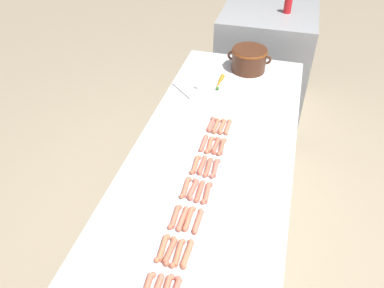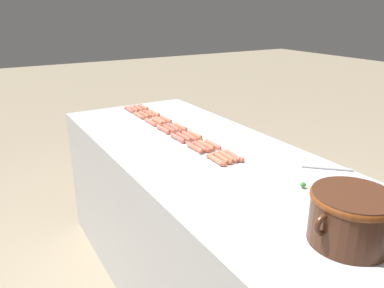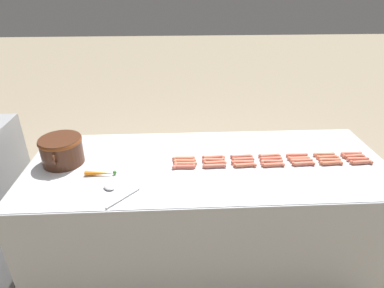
{
  "view_description": "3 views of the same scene",
  "coord_description": "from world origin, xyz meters",
  "px_view_note": "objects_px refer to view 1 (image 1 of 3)",
  "views": [
    {
      "loc": [
        0.3,
        -1.62,
        2.23
      ],
      "look_at": [
        -0.1,
        -0.13,
        0.95
      ],
      "focal_mm": 35.31,
      "sensor_mm": 36.0,
      "label": 1
    },
    {
      "loc": [
        0.98,
        1.5,
        1.56
      ],
      "look_at": [
        0.07,
        -0.03,
        0.92
      ],
      "focal_mm": 35.37,
      "sensor_mm": 36.0,
      "label": 2
    },
    {
      "loc": [
        -1.72,
        0.19,
        1.91
      ],
      "look_at": [
        0.13,
        0.09,
        0.94
      ],
      "focal_mm": 30.47,
      "sensor_mm": 36.0,
      "label": 3
    }
  ],
  "objects_px": {
    "hot_dog_3": "(186,187)",
    "hot_dog_5": "(204,143)",
    "hot_dog_25": "(215,168)",
    "hot_dog_12": "(210,145)",
    "hot_dog_23": "(198,221)",
    "hot_dog_1": "(163,248)",
    "hot_dog_20": "(222,126)",
    "hot_dog_22": "(187,254)",
    "hot_dog_6": "(211,124)",
    "hot_dog_17": "(200,191)",
    "hot_dog_18": "(208,167)",
    "hot_dog_16": "(190,219)",
    "bean_pot": "(249,58)",
    "hot_dog_8": "(170,251)",
    "hot_dog_24": "(207,193)",
    "hot_dog_27": "(228,127)",
    "hot_dog_2": "(175,217)",
    "hot_dog_10": "(193,189)",
    "soda_can": "(288,6)",
    "carrot": "(219,82)",
    "hot_dog_9": "(183,219)",
    "hot_dog_4": "(195,165)",
    "hot_dog_26": "(222,147)",
    "hot_dog_15": "(178,253)",
    "hot_dog_11": "(202,165)",
    "hot_dog_19": "(216,145)",
    "hot_dog_0": "(147,288)",
    "hot_dog_13": "(216,126)",
    "serving_spoon": "(193,87)"
  },
  "relations": [
    {
      "from": "hot_dog_3",
      "to": "hot_dog_5",
      "type": "height_order",
      "value": "same"
    },
    {
      "from": "hot_dog_25",
      "to": "hot_dog_12",
      "type": "bearing_deg",
      "value": 111.64
    },
    {
      "from": "hot_dog_5",
      "to": "hot_dog_23",
      "type": "distance_m",
      "value": 0.55
    },
    {
      "from": "hot_dog_1",
      "to": "hot_dog_25",
      "type": "height_order",
      "value": "same"
    },
    {
      "from": "hot_dog_20",
      "to": "hot_dog_22",
      "type": "height_order",
      "value": "same"
    },
    {
      "from": "hot_dog_6",
      "to": "hot_dog_17",
      "type": "xyz_separation_m",
      "value": [
        0.07,
        -0.54,
        0.0
      ]
    },
    {
      "from": "hot_dog_18",
      "to": "hot_dog_16",
      "type": "bearing_deg",
      "value": -90.57
    },
    {
      "from": "hot_dog_18",
      "to": "bean_pot",
      "type": "bearing_deg",
      "value": 87.89
    },
    {
      "from": "hot_dog_3",
      "to": "hot_dog_17",
      "type": "bearing_deg",
      "value": -5.17
    },
    {
      "from": "hot_dog_8",
      "to": "hot_dog_20",
      "type": "height_order",
      "value": "same"
    },
    {
      "from": "hot_dog_24",
      "to": "hot_dog_27",
      "type": "height_order",
      "value": "same"
    },
    {
      "from": "hot_dog_2",
      "to": "hot_dog_10",
      "type": "bearing_deg",
      "value": 79.73
    },
    {
      "from": "soda_can",
      "to": "carrot",
      "type": "bearing_deg",
      "value": -108.21
    },
    {
      "from": "hot_dog_1",
      "to": "hot_dog_9",
      "type": "distance_m",
      "value": 0.18
    },
    {
      "from": "hot_dog_12",
      "to": "soda_can",
      "type": "xyz_separation_m",
      "value": [
        0.27,
        1.77,
        0.19
      ]
    },
    {
      "from": "hot_dog_5",
      "to": "hot_dog_23",
      "type": "bearing_deg",
      "value": -78.91
    },
    {
      "from": "hot_dog_4",
      "to": "hot_dog_26",
      "type": "xyz_separation_m",
      "value": [
        0.1,
        0.18,
        0.0
      ]
    },
    {
      "from": "hot_dog_20",
      "to": "hot_dog_26",
      "type": "relative_size",
      "value": 1.0
    },
    {
      "from": "hot_dog_15",
      "to": "hot_dog_17",
      "type": "xyz_separation_m",
      "value": [
        0.0,
        0.36,
        0.0
      ]
    },
    {
      "from": "hot_dog_2",
      "to": "hot_dog_11",
      "type": "distance_m",
      "value": 0.37
    },
    {
      "from": "hot_dog_9",
      "to": "hot_dog_19",
      "type": "height_order",
      "value": "same"
    },
    {
      "from": "hot_dog_20",
      "to": "hot_dog_24",
      "type": "height_order",
      "value": "same"
    },
    {
      "from": "hot_dog_24",
      "to": "hot_dog_0",
      "type": "bearing_deg",
      "value": -101.33
    },
    {
      "from": "hot_dog_2",
      "to": "hot_dog_11",
      "type": "height_order",
      "value": "same"
    },
    {
      "from": "hot_dog_6",
      "to": "hot_dog_16",
      "type": "distance_m",
      "value": 0.72
    },
    {
      "from": "hot_dog_22",
      "to": "hot_dog_8",
      "type": "bearing_deg",
      "value": -175.59
    },
    {
      "from": "hot_dog_17",
      "to": "hot_dog_5",
      "type": "bearing_deg",
      "value": 100.63
    },
    {
      "from": "hot_dog_20",
      "to": "hot_dog_22",
      "type": "distance_m",
      "value": 0.89
    },
    {
      "from": "hot_dog_20",
      "to": "hot_dog_22",
      "type": "relative_size",
      "value": 1.0
    },
    {
      "from": "soda_can",
      "to": "hot_dog_8",
      "type": "bearing_deg",
      "value": -96.36
    },
    {
      "from": "hot_dog_15",
      "to": "hot_dog_19",
      "type": "bearing_deg",
      "value": 89.81
    },
    {
      "from": "hot_dog_20",
      "to": "hot_dog_1",
      "type": "bearing_deg",
      "value": -94.42
    },
    {
      "from": "hot_dog_9",
      "to": "hot_dog_22",
      "type": "relative_size",
      "value": 1.0
    },
    {
      "from": "hot_dog_11",
      "to": "hot_dog_19",
      "type": "distance_m",
      "value": 0.18
    },
    {
      "from": "hot_dog_6",
      "to": "hot_dog_12",
      "type": "height_order",
      "value": "same"
    },
    {
      "from": "hot_dog_15",
      "to": "hot_dog_13",
      "type": "bearing_deg",
      "value": 92.3
    },
    {
      "from": "hot_dog_6",
      "to": "hot_dog_27",
      "type": "distance_m",
      "value": 0.1
    },
    {
      "from": "hot_dog_6",
      "to": "hot_dog_26",
      "type": "relative_size",
      "value": 1.0
    },
    {
      "from": "hot_dog_6",
      "to": "hot_dog_15",
      "type": "bearing_deg",
      "value": -85.73
    },
    {
      "from": "hot_dog_6",
      "to": "hot_dog_12",
      "type": "bearing_deg",
      "value": -79.36
    },
    {
      "from": "hot_dog_5",
      "to": "soda_can",
      "type": "xyz_separation_m",
      "value": [
        0.31,
        1.76,
        0.19
      ]
    },
    {
      "from": "hot_dog_0",
      "to": "hot_dog_18",
      "type": "xyz_separation_m",
      "value": [
        0.07,
        0.72,
        0.0
      ]
    },
    {
      "from": "hot_dog_3",
      "to": "hot_dog_26",
      "type": "distance_m",
      "value": 0.37
    },
    {
      "from": "hot_dog_4",
      "to": "hot_dog_20",
      "type": "xyz_separation_m",
      "value": [
        0.07,
        0.36,
        0.0
      ]
    },
    {
      "from": "hot_dog_26",
      "to": "serving_spoon",
      "type": "height_order",
      "value": "hot_dog_26"
    },
    {
      "from": "hot_dog_4",
      "to": "hot_dog_1",
      "type": "bearing_deg",
      "value": -90.27
    },
    {
      "from": "hot_dog_3",
      "to": "hot_dog_8",
      "type": "distance_m",
      "value": 0.37
    },
    {
      "from": "hot_dog_5",
      "to": "hot_dog_16",
      "type": "distance_m",
      "value": 0.54
    },
    {
      "from": "hot_dog_5",
      "to": "hot_dog_8",
      "type": "bearing_deg",
      "value": -87.44
    },
    {
      "from": "hot_dog_4",
      "to": "hot_dog_12",
      "type": "xyz_separation_m",
      "value": [
        0.04,
        0.18,
        0.0
      ]
    }
  ]
}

